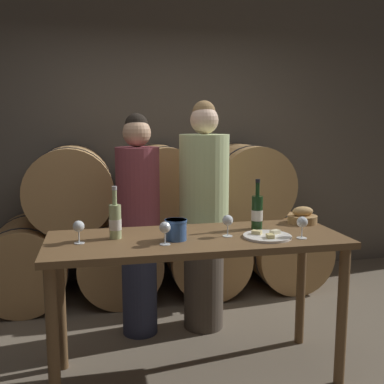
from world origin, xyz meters
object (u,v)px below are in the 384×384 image
(bread_basket, at_px, (302,217))
(cheese_plate, at_px, (267,236))
(wine_bottle_white, at_px, (115,221))
(blue_crock, at_px, (176,229))
(person_left, at_px, (138,223))
(wine_glass_center, at_px, (228,221))
(wine_bottle_red, at_px, (257,212))
(person_right, at_px, (204,216))
(tasting_table, at_px, (197,256))
(wine_glass_far_left, at_px, (79,227))
(wine_glass_right, at_px, (302,223))
(wine_glass_left, at_px, (165,228))

(bread_basket, bearing_deg, cheese_plate, -140.16)
(wine_bottle_white, bearing_deg, blue_crock, -18.28)
(blue_crock, distance_m, bread_basket, 0.95)
(person_left, height_order, wine_glass_center, person_left)
(wine_bottle_red, height_order, wine_bottle_white, wine_bottle_red)
(person_right, xyz_separation_m, wine_bottle_red, (0.21, -0.57, 0.13))
(tasting_table, height_order, bread_basket, bread_basket)
(person_right, distance_m, wine_bottle_white, 0.93)
(wine_glass_far_left, height_order, wine_glass_right, same)
(wine_glass_center, height_order, wine_glass_right, same)
(bread_basket, relative_size, wine_glass_far_left, 1.50)
(person_right, relative_size, wine_bottle_white, 5.60)
(blue_crock, bearing_deg, wine_bottle_white, 161.72)
(person_left, relative_size, wine_glass_right, 12.56)
(bread_basket, distance_m, wine_glass_right, 0.42)
(wine_bottle_red, bearing_deg, wine_glass_left, -158.28)
(wine_glass_left, distance_m, wine_glass_center, 0.41)
(wine_bottle_red, relative_size, wine_glass_far_left, 2.46)
(person_left, relative_size, wine_bottle_white, 5.30)
(person_left, height_order, bread_basket, person_left)
(person_right, distance_m, wine_glass_right, 0.94)
(person_right, relative_size, wine_glass_center, 13.28)
(tasting_table, bearing_deg, wine_glass_far_left, -179.11)
(cheese_plate, distance_m, wine_glass_far_left, 1.10)
(wine_bottle_white, distance_m, wine_glass_right, 1.10)
(blue_crock, xyz_separation_m, wine_glass_far_left, (-0.55, 0.04, 0.03))
(person_right, xyz_separation_m, wine_glass_center, (-0.03, -0.71, 0.11))
(wine_bottle_red, height_order, cheese_plate, wine_bottle_red)
(person_left, height_order, wine_glass_left, person_left)
(wine_glass_far_left, bearing_deg, wine_glass_center, -1.70)
(wine_glass_far_left, bearing_deg, wine_glass_left, -15.36)
(wine_bottle_white, relative_size, blue_crock, 2.36)
(bread_basket, height_order, wine_glass_left, wine_glass_left)
(wine_bottle_white, relative_size, wine_glass_left, 2.37)
(tasting_table, distance_m, wine_glass_right, 0.66)
(wine_bottle_red, xyz_separation_m, blue_crock, (-0.56, -0.17, -0.04))
(wine_bottle_red, distance_m, wine_glass_left, 0.68)
(tasting_table, height_order, wine_glass_far_left, wine_glass_far_left)
(person_right, bearing_deg, wine_bottle_white, -138.02)
(tasting_table, distance_m, wine_glass_center, 0.29)
(wine_bottle_red, height_order, bread_basket, wine_bottle_red)
(blue_crock, distance_m, cheese_plate, 0.55)
(person_left, xyz_separation_m, wine_bottle_white, (-0.19, -0.62, 0.16))
(wine_glass_center, bearing_deg, wine_glass_far_left, 178.30)
(wine_bottle_white, xyz_separation_m, blue_crock, (0.34, -0.11, -0.04))
(wine_bottle_white, bearing_deg, wine_glass_center, -8.28)
(wine_bottle_red, bearing_deg, person_right, 110.58)
(person_left, xyz_separation_m, blue_crock, (0.15, -0.73, 0.12))
(wine_glass_center, bearing_deg, person_right, 87.74)
(wine_glass_center, bearing_deg, cheese_plate, -18.66)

